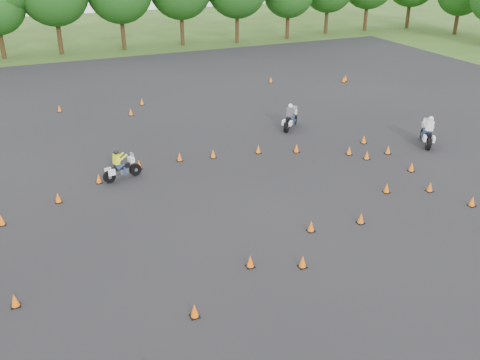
{
  "coord_description": "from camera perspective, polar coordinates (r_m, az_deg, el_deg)",
  "views": [
    {
      "loc": [
        -8.36,
        -15.39,
        11.01
      ],
      "look_at": [
        0.0,
        4.0,
        1.2
      ],
      "focal_mm": 40.0,
      "sensor_mm": 36.0,
      "label": 1
    }
  ],
  "objects": [
    {
      "name": "asphalt_pad",
      "position": [
        25.46,
        -1.78,
        -0.7
      ],
      "size": [
        62.0,
        62.0,
        0.0
      ],
      "primitive_type": "plane",
      "color": "black",
      "rests_on": "ground"
    },
    {
      "name": "ground",
      "position": [
        20.69,
        4.43,
        -7.32
      ],
      "size": [
        140.0,
        140.0,
        0.0
      ],
      "primitive_type": "plane",
      "color": "#2D5119",
      "rests_on": "ground"
    },
    {
      "name": "treeline",
      "position": [
        51.82,
        -13.98,
        17.22
      ],
      "size": [
        86.84,
        32.35,
        10.52
      ],
      "color": "#1A4814",
      "rests_on": "ground"
    },
    {
      "name": "rider_yellow",
      "position": [
        26.54,
        -12.48,
        1.62
      ],
      "size": [
        2.09,
        1.11,
        1.54
      ],
      "primitive_type": null,
      "rotation": [
        0.0,
        0.0,
        0.26
      ],
      "color": "#D1E214",
      "rests_on": "ground"
    },
    {
      "name": "rider_grey",
      "position": [
        33.03,
        5.44,
        6.83
      ],
      "size": [
        1.98,
        1.91,
        1.63
      ],
      "primitive_type": null,
      "rotation": [
        0.0,
        0.0,
        0.76
      ],
      "color": "#474A50",
      "rests_on": "ground"
    },
    {
      "name": "traffic_cones",
      "position": [
        25.04,
        -0.75,
        -0.58
      ],
      "size": [
        32.89,
        32.51,
        0.45
      ],
      "color": "#FF690A",
      "rests_on": "asphalt_pad"
    },
    {
      "name": "rider_white",
      "position": [
        32.02,
        19.29,
        5.04
      ],
      "size": [
        1.75,
        2.3,
        1.75
      ],
      "primitive_type": null,
      "rotation": [
        0.0,
        0.0,
        1.04
      ],
      "color": "silver",
      "rests_on": "ground"
    }
  ]
}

